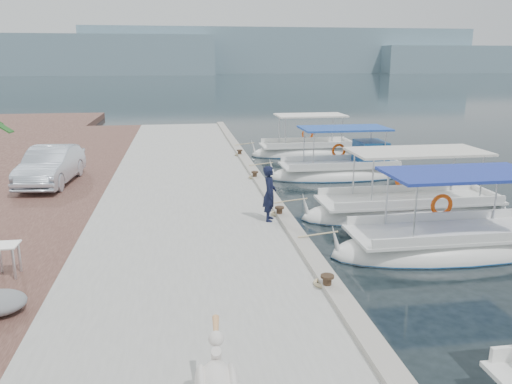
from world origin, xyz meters
TOP-DOWN VIEW (x-y plane):
  - ground at (0.00, 0.00)m, footprint 400.00×400.00m
  - concrete_quay at (-3.00, 5.00)m, footprint 6.00×40.00m
  - quay_curb at (-0.22, 5.00)m, footprint 0.44×40.00m
  - cobblestone_strip at (-8.00, 5.00)m, footprint 4.00×40.00m
  - distant_hills at (29.61, 201.49)m, footprint 330.00×60.00m
  - fishing_caique_b at (3.95, -0.71)m, footprint 6.72×2.34m
  - fishing_caique_c at (4.29, 2.56)m, footprint 7.40×2.32m
  - fishing_caique_d at (3.90, 8.53)m, footprint 6.42×2.29m
  - fishing_caique_e at (3.72, 14.05)m, footprint 6.26×2.27m
  - mooring_bollards at (-0.35, 1.50)m, footprint 0.28×20.28m
  - fisherman at (-0.70, 1.25)m, footprint 0.53×0.68m
  - parked_car at (-8.14, 6.96)m, footprint 1.85×4.42m
  - folding_table at (-7.07, -1.77)m, footprint 0.55×0.55m

SIDE VIEW (x-z plane):
  - ground at x=0.00m, z-range 0.00..0.00m
  - fishing_caique_c at x=4.29m, z-range -1.29..1.54m
  - fishing_caique_b at x=3.95m, z-range -1.29..1.54m
  - fishing_caique_e at x=3.72m, z-range -1.29..1.54m
  - fishing_caique_d at x=3.90m, z-range -1.22..1.61m
  - concrete_quay at x=-3.00m, z-range 0.00..0.50m
  - cobblestone_strip at x=-8.00m, z-range 0.00..0.50m
  - quay_curb at x=-0.22m, z-range 0.50..0.62m
  - mooring_bollards at x=-0.35m, z-range 0.53..0.86m
  - folding_table at x=-7.07m, z-range 0.66..1.39m
  - parked_car at x=-8.14m, z-range 0.50..1.92m
  - fisherman at x=-0.70m, z-range 0.50..2.14m
  - distant_hills at x=29.61m, z-range -1.39..16.61m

